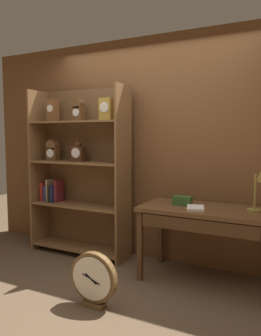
{
  "coord_description": "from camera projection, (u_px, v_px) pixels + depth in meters",
  "views": [
    {
      "loc": [
        1.54,
        -2.3,
        1.47
      ],
      "look_at": [
        0.06,
        0.59,
        1.15
      ],
      "focal_mm": 35.73,
      "sensor_mm": 36.0,
      "label": 1
    }
  ],
  "objects": [
    {
      "name": "round_clock_large",
      "position": [
        93.0,
        279.0,
        2.85
      ],
      "size": [
        0.44,
        0.11,
        0.48
      ],
      "color": "brown",
      "rests_on": "ground"
    },
    {
      "name": "desk_lamp",
      "position": [
        260.0,
        184.0,
        3.07
      ],
      "size": [
        0.2,
        0.2,
        0.42
      ],
      "color": "olive",
      "rests_on": "workbench"
    },
    {
      "name": "open_repair_manual",
      "position": [
        195.0,
        208.0,
        3.23
      ],
      "size": [
        0.22,
        0.26,
        0.02
      ],
      "primitive_type": "cube",
      "rotation": [
        0.0,
        0.0,
        0.29
      ],
      "color": "silver",
      "rests_on": "workbench"
    },
    {
      "name": "toolbox_small",
      "position": [
        182.0,
        201.0,
        3.43
      ],
      "size": [
        0.19,
        0.1,
        0.09
      ],
      "primitive_type": "cube",
      "color": "#2D5123",
      "rests_on": "workbench"
    },
    {
      "name": "back_wood_panel",
      "position": [
        154.0,
        149.0,
        3.92
      ],
      "size": [
        4.8,
        0.05,
        2.6
      ],
      "primitive_type": "cube",
      "color": "brown",
      "rests_on": "ground"
    },
    {
      "name": "ground_plane",
      "position": [
        93.0,
        306.0,
        2.88
      ],
      "size": [
        10.0,
        10.0,
        0.0
      ],
      "primitive_type": "plane",
      "color": "brown"
    },
    {
      "name": "bookshelf",
      "position": [
        78.0,
        170.0,
        4.12
      ],
      "size": [
        1.27,
        0.37,
        2.03
      ],
      "color": "brown",
      "rests_on": "ground"
    },
    {
      "name": "workbench",
      "position": [
        205.0,
        217.0,
        3.29
      ],
      "size": [
        1.28,
        0.65,
        0.75
      ],
      "color": "brown",
      "rests_on": "ground"
    }
  ]
}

